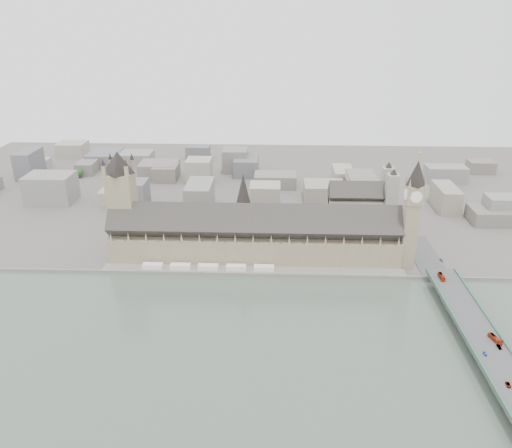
{
  "coord_description": "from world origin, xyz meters",
  "views": [
    {
      "loc": [
        18.45,
        -399.05,
        215.3
      ],
      "look_at": [
        1.72,
        20.88,
        34.43
      ],
      "focal_mm": 35.0,
      "sensor_mm": 36.0,
      "label": 1
    }
  ],
  "objects_px": {
    "car_blue": "(485,354)",
    "car_grey": "(508,385)",
    "westminster_abbey": "(362,206)",
    "red_bus_north": "(442,277)",
    "palace_of_westminster": "(254,236)",
    "victoria_tower": "(122,199)",
    "car_approach": "(442,260)",
    "westminster_bridge": "(469,323)",
    "red_bus_south": "(495,339)",
    "elizabeth_tower": "(413,207)",
    "car_silver": "(499,347)"
  },
  "relations": [
    {
      "from": "palace_of_westminster",
      "to": "victoria_tower",
      "type": "bearing_deg",
      "value": 177.04
    },
    {
      "from": "westminster_abbey",
      "to": "red_bus_south",
      "type": "height_order",
      "value": "westminster_abbey"
    },
    {
      "from": "westminster_abbey",
      "to": "car_silver",
      "type": "height_order",
      "value": "westminster_abbey"
    },
    {
      "from": "westminster_bridge",
      "to": "red_bus_north",
      "type": "relative_size",
      "value": 26.49
    },
    {
      "from": "westminster_abbey",
      "to": "car_blue",
      "type": "xyz_separation_m",
      "value": [
        45.16,
        -225.6,
        -14.12
      ]
    },
    {
      "from": "palace_of_westminster",
      "to": "red_bus_south",
      "type": "xyz_separation_m",
      "value": [
        168.19,
        -135.44,
        -10.78
      ]
    },
    {
      "from": "westminster_abbey",
      "to": "car_blue",
      "type": "bearing_deg",
      "value": -78.68
    },
    {
      "from": "red_bus_south",
      "to": "car_grey",
      "type": "distance_m",
      "value": 45.0
    },
    {
      "from": "red_bus_north",
      "to": "car_silver",
      "type": "relative_size",
      "value": 2.57
    },
    {
      "from": "elizabeth_tower",
      "to": "car_silver",
      "type": "relative_size",
      "value": 22.51
    },
    {
      "from": "palace_of_westminster",
      "to": "car_blue",
      "type": "bearing_deg",
      "value": -43.92
    },
    {
      "from": "westminster_bridge",
      "to": "red_bus_south",
      "type": "bearing_deg",
      "value": -77.63
    },
    {
      "from": "elizabeth_tower",
      "to": "victoria_tower",
      "type": "relative_size",
      "value": 1.07
    },
    {
      "from": "westminster_bridge",
      "to": "palace_of_westminster",
      "type": "bearing_deg",
      "value": 146.51
    },
    {
      "from": "red_bus_north",
      "to": "red_bus_south",
      "type": "xyz_separation_m",
      "value": [
        10.38,
        -84.62,
        -0.03
      ]
    },
    {
      "from": "palace_of_westminster",
      "to": "red_bus_north",
      "type": "distance_m",
      "value": 166.14
    },
    {
      "from": "victoria_tower",
      "to": "car_approach",
      "type": "bearing_deg",
      "value": -5.1
    },
    {
      "from": "palace_of_westminster",
      "to": "westminster_bridge",
      "type": "height_order",
      "value": "palace_of_westminster"
    },
    {
      "from": "car_grey",
      "to": "red_bus_north",
      "type": "bearing_deg",
      "value": 98.25
    },
    {
      "from": "elizabeth_tower",
      "to": "westminster_abbey",
      "type": "distance_m",
      "value": 96.91
    },
    {
      "from": "westminster_abbey",
      "to": "red_bus_south",
      "type": "bearing_deg",
      "value": -74.8
    },
    {
      "from": "palace_of_westminster",
      "to": "car_approach",
      "type": "height_order",
      "value": "palace_of_westminster"
    },
    {
      "from": "red_bus_south",
      "to": "red_bus_north",
      "type": "bearing_deg",
      "value": 80.77
    },
    {
      "from": "elizabeth_tower",
      "to": "car_blue",
      "type": "xyz_separation_m",
      "value": [
        18.08,
        -138.6,
        -47.13
      ]
    },
    {
      "from": "car_approach",
      "to": "red_bus_north",
      "type": "bearing_deg",
      "value": -114.11
    },
    {
      "from": "elizabeth_tower",
      "to": "car_silver",
      "type": "distance_m",
      "value": 142.67
    },
    {
      "from": "car_blue",
      "to": "car_grey",
      "type": "relative_size",
      "value": 0.79
    },
    {
      "from": "red_bus_south",
      "to": "car_silver",
      "type": "xyz_separation_m",
      "value": [
        -0.26,
        -7.57,
        -0.89
      ]
    },
    {
      "from": "palace_of_westminster",
      "to": "red_bus_south",
      "type": "bearing_deg",
      "value": -38.84
    },
    {
      "from": "westminster_bridge",
      "to": "car_grey",
      "type": "xyz_separation_m",
      "value": [
        -3.29,
        -72.22,
        5.85
      ]
    },
    {
      "from": "westminster_abbey",
      "to": "car_silver",
      "type": "relative_size",
      "value": 14.24
    },
    {
      "from": "car_grey",
      "to": "westminster_bridge",
      "type": "bearing_deg",
      "value": 95.24
    },
    {
      "from": "red_bus_north",
      "to": "car_silver",
      "type": "distance_m",
      "value": 92.75
    },
    {
      "from": "elizabeth_tower",
      "to": "westminster_bridge",
      "type": "height_order",
      "value": "elizabeth_tower"
    },
    {
      "from": "red_bus_north",
      "to": "westminster_abbey",
      "type": "bearing_deg",
      "value": 110.43
    },
    {
      "from": "car_silver",
      "to": "car_grey",
      "type": "bearing_deg",
      "value": -106.09
    },
    {
      "from": "palace_of_westminster",
      "to": "car_silver",
      "type": "xyz_separation_m",
      "value": [
        167.93,
        -143.02,
        -11.67
      ]
    },
    {
      "from": "palace_of_westminster",
      "to": "westminster_abbey",
      "type": "xyz_separation_m",
      "value": [
        110.92,
        75.3,
        2.38
      ]
    },
    {
      "from": "palace_of_westminster",
      "to": "red_bus_south",
      "type": "height_order",
      "value": "palace_of_westminster"
    },
    {
      "from": "red_bus_north",
      "to": "westminster_bridge",
      "type": "bearing_deg",
      "value": -85.72
    },
    {
      "from": "westminster_abbey",
      "to": "victoria_tower",
      "type": "bearing_deg",
      "value": -163.5
    },
    {
      "from": "car_approach",
      "to": "car_grey",
      "type": "bearing_deg",
      "value": -100.33
    },
    {
      "from": "westminster_bridge",
      "to": "car_approach",
      "type": "distance_m",
      "value": 88.02
    },
    {
      "from": "westminster_bridge",
      "to": "red_bus_south",
      "type": "relative_size",
      "value": 26.95
    },
    {
      "from": "palace_of_westminster",
      "to": "car_grey",
      "type": "distance_m",
      "value": 239.82
    },
    {
      "from": "red_bus_north",
      "to": "car_approach",
      "type": "bearing_deg",
      "value": 73.19
    },
    {
      "from": "car_silver",
      "to": "car_approach",
      "type": "xyz_separation_m",
      "value": [
        -0.65,
        123.48,
        0.0
      ]
    },
    {
      "from": "red_bus_north",
      "to": "elizabeth_tower",
      "type": "bearing_deg",
      "value": 116.89
    },
    {
      "from": "westminster_abbey",
      "to": "red_bus_north",
      "type": "relative_size",
      "value": 5.54
    },
    {
      "from": "red_bus_south",
      "to": "car_grey",
      "type": "bearing_deg",
      "value": -118.4
    }
  ]
}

